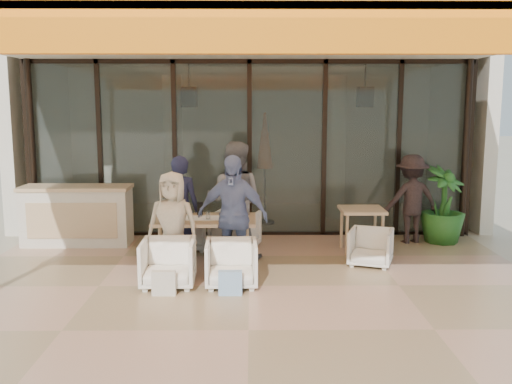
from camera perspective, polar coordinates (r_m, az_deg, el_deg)
ground at (r=7.70m, az=-0.70°, el=-9.54°), size 70.00×70.00×0.00m
terrace_floor at (r=7.70m, az=-0.70°, el=-9.50°), size 8.00×6.00×0.01m
terrace_structure at (r=7.09m, az=-0.76°, el=15.51°), size 8.00×6.00×3.40m
glass_storefront at (r=10.34m, az=-0.65°, el=4.27°), size 8.08×0.10×3.20m
interior_block at (r=12.62m, az=-0.59°, el=7.97°), size 9.05×3.62×3.52m
host_counter at (r=10.23m, az=-17.46°, el=-2.24°), size 1.85×0.65×1.04m
dining_table at (r=8.51m, az=-5.16°, el=-2.99°), size 1.50×0.90×0.93m
chair_far_left at (r=9.54m, az=-7.14°, el=-3.86°), size 0.74×0.71×0.68m
chair_far_right at (r=9.47m, az=-2.08°, el=-3.72°), size 0.87×0.84×0.73m
chair_near_left at (r=7.71m, az=-8.78°, el=-6.83°), size 0.71×0.67×0.72m
chair_near_right at (r=7.63m, az=-2.48°, el=-6.96°), size 0.70×0.66×0.70m
diner_navy at (r=8.96m, az=-7.57°, el=-1.57°), size 0.65×0.48×1.64m
diner_grey at (r=8.87m, az=-2.19°, el=-0.89°), size 1.04×0.89×1.85m
diner_cream at (r=8.10m, az=-8.34°, el=-3.23°), size 0.79×0.57×1.49m
diner_periwinkle at (r=8.00m, az=-2.38°, el=-2.43°), size 1.09×0.67×1.73m
tote_bag_cream at (r=7.38m, az=-9.19°, el=-9.08°), size 0.30×0.10×0.34m
tote_bag_blue at (r=7.30m, az=-2.58°, el=-9.17°), size 0.30×0.10×0.34m
side_table at (r=9.41m, az=10.53°, el=-2.26°), size 0.70×0.70×0.74m
side_chair at (r=8.76m, az=11.40°, el=-5.28°), size 0.77×0.75×0.63m
standing_woman at (r=10.23m, az=15.26°, el=-0.72°), size 1.09×0.74×1.56m
potted_palm at (r=10.39m, az=18.19°, el=-1.28°), size 1.07×1.07×1.36m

